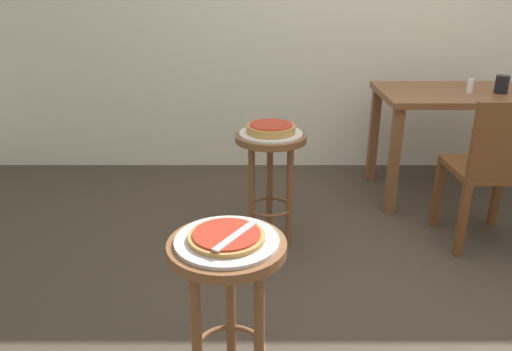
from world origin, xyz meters
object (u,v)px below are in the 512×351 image
(pizza_middle, at_px, (272,128))
(pizza_server_knife, at_px, (237,235))
(stool_middle, at_px, (272,163))
(serving_plate_middle, at_px, (272,134))
(stool_foreground, at_px, (229,286))
(serving_plate_foreground, at_px, (228,241))
(cup_near_edge, at_px, (504,84))
(wooden_chair, at_px, (496,168))
(dining_table, at_px, (456,109))
(pizza_foreground, at_px, (228,236))
(condiment_shaker, at_px, (472,86))

(pizza_middle, height_order, pizza_server_knife, pizza_middle)
(stool_middle, xyz_separation_m, serving_plate_middle, (0.00, 0.00, 0.17))
(serving_plate_middle, bearing_deg, pizza_middle, 90.00)
(stool_foreground, bearing_deg, pizza_server_knife, -33.69)
(serving_plate_foreground, xyz_separation_m, cup_near_edge, (1.64, 1.75, 0.14))
(cup_near_edge, relative_size, wooden_chair, 0.13)
(cup_near_edge, height_order, pizza_server_knife, cup_near_edge)
(serving_plate_foreground, height_order, dining_table, dining_table)
(pizza_server_knife, bearing_deg, stool_middle, 25.04)
(dining_table, bearing_deg, wooden_chair, -92.20)
(dining_table, relative_size, cup_near_edge, 8.86)
(pizza_foreground, distance_m, wooden_chair, 1.76)
(pizza_middle, relative_size, condiment_shaker, 3.00)
(serving_plate_foreground, xyz_separation_m, dining_table, (1.39, 1.80, -0.03))
(serving_plate_foreground, bearing_deg, pizza_server_knife, -33.69)
(pizza_middle, distance_m, condiment_shaker, 1.42)
(serving_plate_foreground, height_order, pizza_server_knife, pizza_server_knife)
(dining_table, distance_m, condiment_shaker, 0.18)
(pizza_foreground, bearing_deg, pizza_middle, 81.59)
(pizza_middle, bearing_deg, stool_foreground, -98.41)
(stool_foreground, distance_m, wooden_chair, 1.75)
(stool_middle, bearing_deg, serving_plate_foreground, -98.41)
(stool_foreground, xyz_separation_m, wooden_chair, (1.36, 1.10, -0.00))
(serving_plate_middle, xyz_separation_m, wooden_chair, (1.19, -0.06, -0.17))
(serving_plate_foreground, bearing_deg, pizza_middle, 81.59)
(pizza_middle, distance_m, wooden_chair, 1.21)
(serving_plate_foreground, height_order, wooden_chair, wooden_chair)
(serving_plate_middle, bearing_deg, pizza_foreground, -98.41)
(pizza_foreground, relative_size, condiment_shaker, 2.82)
(stool_middle, height_order, pizza_server_knife, pizza_server_knife)
(stool_middle, xyz_separation_m, condiment_shaker, (1.28, 0.60, 0.30))
(serving_plate_foreground, distance_m, dining_table, 2.28)
(stool_middle, bearing_deg, pizza_foreground, -98.41)
(stool_foreground, distance_m, cup_near_edge, 2.42)
(stool_middle, height_order, pizza_middle, pizza_middle)
(dining_table, xyz_separation_m, cup_near_edge, (0.25, -0.06, 0.17))
(serving_plate_middle, relative_size, dining_table, 0.34)
(stool_foreground, height_order, serving_plate_foreground, serving_plate_foreground)
(dining_table, xyz_separation_m, condiment_shaker, (0.06, -0.04, 0.16))
(condiment_shaker, bearing_deg, dining_table, 144.78)
(pizza_foreground, height_order, pizza_server_knife, pizza_server_knife)
(serving_plate_foreground, bearing_deg, stool_middle, 81.59)
(pizza_foreground, xyz_separation_m, wooden_chair, (1.36, 1.10, -0.19))
(stool_foreground, bearing_deg, serving_plate_foreground, 180.00)
(condiment_shaker, distance_m, pizza_server_knife, 2.28)
(wooden_chair, bearing_deg, stool_foreground, -141.03)
(pizza_middle, bearing_deg, dining_table, 27.86)
(serving_plate_foreground, distance_m, condiment_shaker, 2.28)
(serving_plate_foreground, relative_size, condiment_shaker, 3.85)
(serving_plate_foreground, relative_size, cup_near_edge, 3.00)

